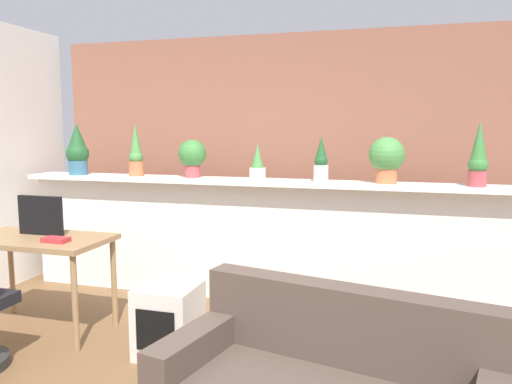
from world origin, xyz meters
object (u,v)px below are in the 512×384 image
Objects in this scene: potted_plant_4 at (321,162)px; potted_plant_6 at (478,157)px; desk at (38,248)px; side_cube_shelf at (169,320)px; tv_monitor at (41,215)px; potted_plant_3 at (257,164)px; book_on_desk at (56,240)px; potted_plant_2 at (192,156)px; potted_plant_5 at (387,158)px; potted_plant_0 at (77,150)px; potted_plant_1 at (136,153)px.

potted_plant_4 is 1.24m from potted_plant_6.
side_cube_shelf is at bearing -5.49° from desk.
potted_plant_6 is at bearing 16.99° from tv_monitor.
book_on_desk is (-1.21, -1.17, -0.50)m from potted_plant_3.
book_on_desk is at bearing -135.97° from potted_plant_3.
potted_plant_5 is at bearing -0.08° from potted_plant_2.
potted_plant_6 is (1.80, 0.02, 0.09)m from potted_plant_3.
potted_plant_6 is 3.47m from tv_monitor.
potted_plant_2 is 0.91× the size of potted_plant_5.
potted_plant_0 is at bearing -178.83° from potted_plant_5.
book_on_desk is (-0.90, 0.00, 0.52)m from side_cube_shelf.
potted_plant_1 is 0.58m from potted_plant_2.
potted_plant_4 is at bearing 28.08° from desk.
side_cube_shelf is (1.16, -0.11, -0.42)m from desk.
potted_plant_2 is 0.89× the size of potted_plant_4.
potted_plant_6 reaches higher than potted_plant_1.
potted_plant_3 reaches higher than desk.
potted_plant_1 is at bearing -179.60° from potted_plant_5.
potted_plant_3 is at bearing 36.04° from desk.
side_cube_shelf is at bearing -0.30° from book_on_desk.
potted_plant_2 is (1.19, 0.06, -0.04)m from potted_plant_0.
potted_plant_0 is 1.85m from potted_plant_3.
potted_plant_0 is 1.31× the size of potted_plant_5.
potted_plant_6 is 2.72× the size of book_on_desk.
potted_plant_3 is at bearing -176.90° from potted_plant_5.
potted_plant_2 reaches higher than potted_plant_3.
book_on_desk is at bearing -89.39° from potted_plant_1.
potted_plant_6 is at bearing -0.48° from potted_plant_1.
potted_plant_0 is 0.98× the size of potted_plant_6.
potted_plant_2 is 0.90× the size of tv_monitor.
potted_plant_6 is 3.29m from book_on_desk.
side_cube_shelf is at bearing -126.15° from potted_plant_4.
potted_plant_4 is at bearing 53.85° from side_cube_shelf.
book_on_desk is (-0.56, -1.24, -0.56)m from potted_plant_2.
potted_plant_6 is at bearing 29.57° from side_cube_shelf.
tv_monitor is at bearing -154.00° from potted_plant_4.
potted_plant_6 is at bearing -3.40° from potted_plant_5.
potted_plant_0 is at bearing 109.53° from desk.
potted_plant_5 is 0.77× the size of side_cube_shelf.
potted_plant_5 is (2.33, 0.02, -0.00)m from potted_plant_1.
potted_plant_4 is at bearing -179.84° from potted_plant_6.
potted_plant_1 is 1.15m from tv_monitor.
potted_plant_1 reaches higher than potted_plant_4.
potted_plant_0 is 1.55× the size of potted_plant_3.
book_on_desk is at bearing -33.73° from tv_monitor.
potted_plant_5 is (0.54, 0.05, 0.04)m from potted_plant_4.
potted_plant_3 is 0.30× the size of desk.
potted_plant_4 reaches higher than book_on_desk.
tv_monitor is 2.06× the size of book_on_desk.
potted_plant_5 reaches higher than side_cube_shelf.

